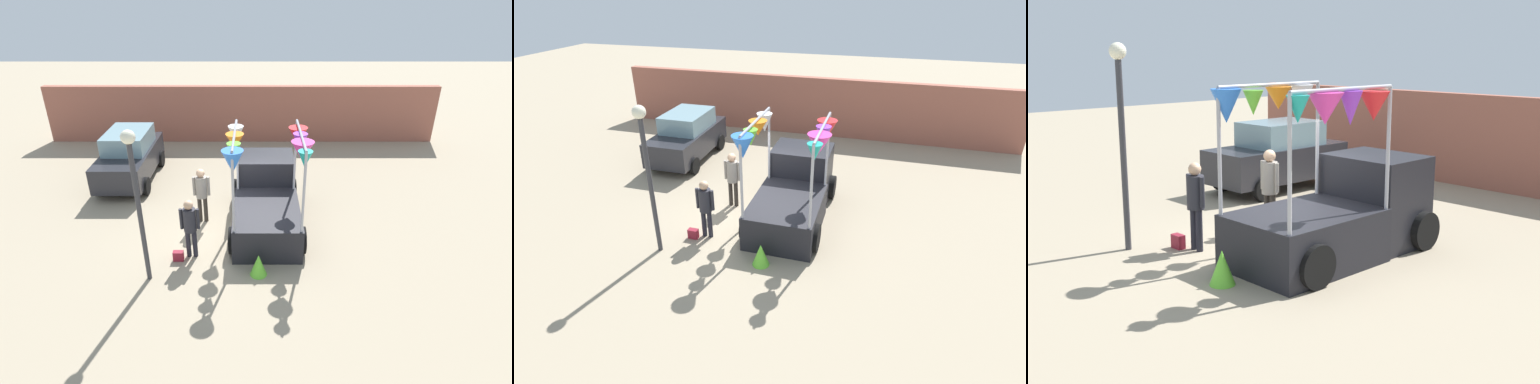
# 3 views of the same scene
# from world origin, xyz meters

# --- Properties ---
(ground_plane) EXTENTS (60.00, 60.00, 0.00)m
(ground_plane) POSITION_xyz_m (0.00, 0.00, 0.00)
(ground_plane) COLOR gray
(vendor_truck) EXTENTS (2.47, 4.08, 3.24)m
(vendor_truck) POSITION_xyz_m (0.98, 0.63, 0.93)
(vendor_truck) COLOR black
(vendor_truck) RESTS_ON ground
(parked_car) EXTENTS (1.88, 4.00, 1.88)m
(parked_car) POSITION_xyz_m (-4.08, 3.69, 0.94)
(parked_car) COLOR #26262B
(parked_car) RESTS_ON ground
(person_customer) EXTENTS (0.53, 0.34, 1.74)m
(person_customer) POSITION_xyz_m (-1.08, -1.25, 1.05)
(person_customer) COLOR black
(person_customer) RESTS_ON ground
(person_vendor) EXTENTS (0.53, 0.34, 1.79)m
(person_vendor) POSITION_xyz_m (-0.99, 0.59, 1.09)
(person_vendor) COLOR #2D2823
(person_vendor) RESTS_ON ground
(handbag) EXTENTS (0.28, 0.16, 0.28)m
(handbag) POSITION_xyz_m (-1.43, -1.45, 0.14)
(handbag) COLOR maroon
(handbag) RESTS_ON ground
(street_lamp) EXTENTS (0.32, 0.32, 3.96)m
(street_lamp) POSITION_xyz_m (-2.05, -2.20, 2.58)
(street_lamp) COLOR #333338
(street_lamp) RESTS_ON ground
(brick_boundary_wall) EXTENTS (18.00, 0.36, 2.60)m
(brick_boundary_wall) POSITION_xyz_m (0.00, 7.95, 1.30)
(brick_boundary_wall) COLOR #9E5947
(brick_boundary_wall) RESTS_ON ground
(folded_kite_bundle_lime) EXTENTS (0.61, 0.61, 0.60)m
(folded_kite_bundle_lime) POSITION_xyz_m (0.74, -2.06, 0.30)
(folded_kite_bundle_lime) COLOR #66CC33
(folded_kite_bundle_lime) RESTS_ON ground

